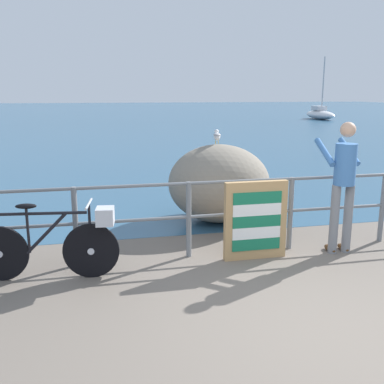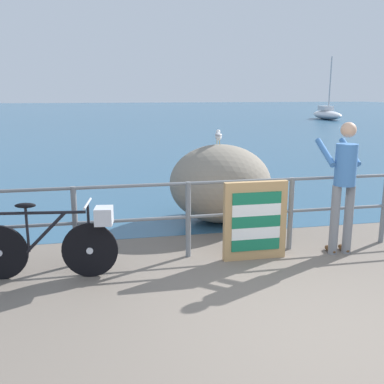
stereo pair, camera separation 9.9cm
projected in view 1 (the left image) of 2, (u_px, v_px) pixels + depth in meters
The scene contains 9 objects.
ground_plane at pixel (131, 135), 23.11m from camera, with size 120.00×120.00×0.10m, color #6B6056.
sea_surface at pixel (110, 112), 49.75m from camera, with size 120.00×90.00×0.01m, color #2D5675.
promenade_railing at pixel (241, 207), 5.93m from camera, with size 7.30×0.07×1.02m.
bicycle at pixel (58, 241), 5.12m from camera, with size 1.69×0.48×0.92m.
person_at_railing at pixel (343, 181), 5.87m from camera, with size 0.45×0.64×1.78m.
folded_deckchair_stack at pixel (256, 220), 5.74m from camera, with size 0.84×0.10×1.04m.
breakwater_boulder_main at pixel (219, 183), 7.43m from camera, with size 1.71×1.69×1.31m.
seagull at pixel (217, 136), 7.35m from camera, with size 0.17×0.34×0.23m.
sailboat at pixel (320, 114), 35.92m from camera, with size 1.50×4.46×4.90m.
Camera 1 is at (-1.89, -3.35, 2.15)m, focal length 41.19 mm.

